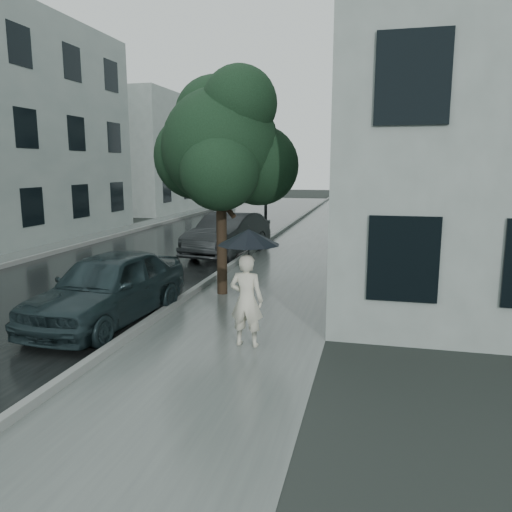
% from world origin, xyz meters
% --- Properties ---
extents(ground, '(120.00, 120.00, 0.00)m').
position_xyz_m(ground, '(0.00, 0.00, 0.00)').
color(ground, black).
rests_on(ground, ground).
extents(sidewalk, '(3.50, 60.00, 0.01)m').
position_xyz_m(sidewalk, '(0.25, 12.00, 0.00)').
color(sidewalk, slate).
rests_on(sidewalk, ground).
extents(kerb_near, '(0.15, 60.00, 0.15)m').
position_xyz_m(kerb_near, '(-1.57, 12.00, 0.07)').
color(kerb_near, slate).
rests_on(kerb_near, ground).
extents(asphalt_road, '(6.85, 60.00, 0.00)m').
position_xyz_m(asphalt_road, '(-5.08, 12.00, 0.00)').
color(asphalt_road, black).
rests_on(asphalt_road, ground).
extents(kerb_far, '(0.15, 60.00, 0.15)m').
position_xyz_m(kerb_far, '(-8.57, 12.00, 0.07)').
color(kerb_far, slate).
rests_on(kerb_far, ground).
extents(sidewalk_far, '(1.70, 60.00, 0.01)m').
position_xyz_m(sidewalk_far, '(-9.50, 12.00, 0.00)').
color(sidewalk_far, '#4C5451').
rests_on(sidewalk_far, ground).
extents(building_near, '(7.02, 36.00, 9.00)m').
position_xyz_m(building_near, '(5.47, 19.50, 4.50)').
color(building_near, '#929F9A').
rests_on(building_near, ground).
extents(building_far_b, '(7.02, 18.00, 8.00)m').
position_xyz_m(building_far_b, '(-13.77, 30.00, 4.00)').
color(building_far_b, '#929F9A').
rests_on(building_far_b, ground).
extents(pedestrian, '(0.63, 0.43, 1.67)m').
position_xyz_m(pedestrian, '(0.64, 0.93, 0.84)').
color(pedestrian, beige).
rests_on(pedestrian, sidewalk).
extents(umbrella, '(1.25, 1.25, 1.23)m').
position_xyz_m(umbrella, '(0.68, 0.94, 1.97)').
color(umbrella, black).
rests_on(umbrella, ground).
extents(street_tree, '(3.70, 3.36, 5.48)m').
position_xyz_m(street_tree, '(-0.88, 4.47, 3.68)').
color(street_tree, '#332619').
rests_on(street_tree, ground).
extents(lamp_post, '(0.83, 0.42, 4.87)m').
position_xyz_m(lamp_post, '(-1.60, 12.06, 2.79)').
color(lamp_post, black).
rests_on(lamp_post, ground).
extents(car_near, '(2.04, 4.41, 1.46)m').
position_xyz_m(car_near, '(-2.47, 1.63, 0.74)').
color(car_near, '#1A282C').
rests_on(car_near, ground).
extents(car_far, '(2.27, 4.75, 1.50)m').
position_xyz_m(car_far, '(-2.35, 9.81, 0.76)').
color(car_far, '#24282A').
rests_on(car_far, ground).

